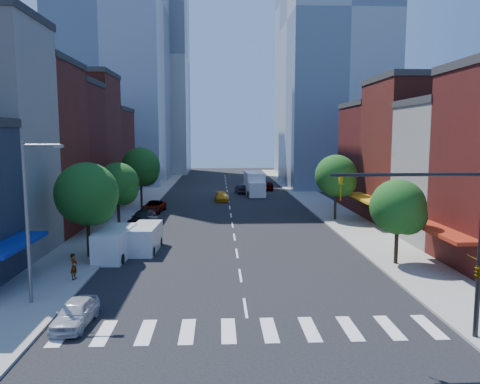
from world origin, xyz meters
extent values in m
plane|color=black|center=(0.00, 0.00, 0.00)|extent=(220.00, 220.00, 0.00)
cube|color=gray|center=(-12.50, 40.00, 0.07)|extent=(5.00, 120.00, 0.15)
cube|color=gray|center=(12.50, 40.00, 0.07)|extent=(5.00, 120.00, 0.15)
cube|color=silver|center=(0.00, -3.00, 0.01)|extent=(19.00, 3.00, 0.01)
cube|color=#581C14|center=(-21.00, 20.50, 8.00)|extent=(12.00, 9.00, 16.00)
cube|color=#531714|center=(-21.00, 29.00, 7.50)|extent=(12.00, 8.00, 15.00)
cube|color=#581C14|center=(-21.00, 37.50, 8.50)|extent=(12.00, 9.00, 17.00)
cube|color=#531714|center=(-21.00, 47.00, 6.50)|extent=(12.00, 10.00, 13.00)
cube|color=#BAB4AB|center=(21.00, 15.00, 6.00)|extent=(12.00, 8.00, 12.00)
cube|color=#581C14|center=(21.00, 24.00, 7.50)|extent=(12.00, 10.00, 15.00)
cube|color=#531714|center=(21.00, 34.00, 6.50)|extent=(12.00, 10.00, 13.00)
cube|color=#8C99A8|center=(-22.00, 70.00, 35.00)|extent=(20.00, 22.00, 70.00)
cube|color=#9EA5AD|center=(20.00, 62.00, 30.00)|extent=(18.00, 20.00, 60.00)
cube|color=#8C99A8|center=(24.00, 85.00, 40.00)|extent=(22.00, 22.00, 80.00)
cube|color=#9EA5AD|center=(-18.00, 95.00, 28.00)|extent=(18.00, 18.00, 56.00)
cylinder|color=black|center=(10.50, -4.50, 4.15)|extent=(0.24, 0.24, 8.00)
cylinder|color=black|center=(7.00, -4.50, 7.75)|extent=(7.00, 0.16, 0.16)
imported|color=gold|center=(4.00, -4.50, 7.15)|extent=(0.22, 0.18, 1.10)
imported|color=gold|center=(10.50, -4.50, 3.35)|extent=(0.48, 2.24, 0.90)
cylinder|color=slate|center=(-12.00, 1.00, 4.65)|extent=(0.20, 0.20, 9.00)
cylinder|color=slate|center=(-11.00, 1.00, 8.95)|extent=(2.00, 0.14, 0.14)
cube|color=slate|center=(-10.10, 1.00, 8.90)|extent=(0.50, 0.25, 0.18)
cylinder|color=black|center=(-11.50, 11.00, 2.11)|extent=(0.28, 0.28, 3.92)
sphere|color=#134417|center=(-11.50, 11.00, 5.05)|extent=(4.80, 4.80, 4.80)
sphere|color=#134417|center=(-10.90, 10.70, 4.35)|extent=(3.36, 3.36, 3.36)
cylinder|color=black|center=(-11.50, 22.00, 1.97)|extent=(0.28, 0.28, 3.64)
sphere|color=#134417|center=(-11.50, 22.00, 4.70)|extent=(4.20, 4.20, 4.20)
sphere|color=#134417|center=(-10.90, 21.70, 4.05)|extent=(2.94, 2.94, 2.94)
cylinder|color=black|center=(-11.50, 36.00, 2.25)|extent=(0.28, 0.28, 4.20)
sphere|color=#134417|center=(-11.50, 36.00, 5.40)|extent=(5.00, 5.00, 5.00)
sphere|color=#134417|center=(-10.90, 35.70, 4.65)|extent=(3.50, 3.50, 3.50)
cylinder|color=black|center=(11.50, 8.00, 1.83)|extent=(0.28, 0.28, 3.36)
sphere|color=#134417|center=(11.50, 8.00, 4.35)|extent=(4.00, 4.00, 4.00)
sphere|color=#134417|center=(12.10, 7.70, 3.75)|extent=(2.80, 2.80, 2.80)
cylinder|color=black|center=(11.50, 26.00, 2.11)|extent=(0.28, 0.28, 3.92)
sphere|color=#134417|center=(11.50, 26.00, 5.05)|extent=(4.60, 4.60, 4.60)
sphere|color=#134417|center=(12.10, 25.70, 4.35)|extent=(3.22, 3.22, 3.22)
imported|color=silver|center=(-8.64, -2.00, 0.66)|extent=(1.78, 3.95, 1.31)
imported|color=black|center=(-8.24, 21.41, 0.67)|extent=(1.76, 4.16, 1.33)
imported|color=#999999|center=(-9.50, 32.73, 0.70)|extent=(2.81, 5.23, 1.40)
imported|color=black|center=(-9.50, 24.36, 0.75)|extent=(2.80, 5.42, 1.50)
cube|color=silver|center=(-7.50, 13.21, 1.07)|extent=(2.27, 5.18, 2.14)
cube|color=black|center=(-7.59, 11.27, 1.38)|extent=(1.93, 1.11, 0.92)
cylinder|color=black|center=(-8.50, 11.52, 0.36)|extent=(0.29, 0.79, 0.77)
cylinder|color=black|center=(-6.66, 11.43, 0.36)|extent=(0.29, 0.79, 0.77)
cylinder|color=black|center=(-8.34, 14.98, 0.36)|extent=(0.29, 0.79, 0.77)
cylinder|color=black|center=(-6.50, 14.90, 0.36)|extent=(0.29, 0.79, 0.77)
cube|color=silver|center=(-9.50, 11.10, 1.14)|extent=(2.54, 5.55, 2.27)
cube|color=black|center=(-9.65, 9.05, 1.46)|extent=(2.07, 1.22, 0.97)
cylinder|color=black|center=(-10.60, 9.34, 0.38)|extent=(0.33, 0.84, 0.82)
cylinder|color=black|center=(-8.66, 9.20, 0.38)|extent=(0.33, 0.84, 0.82)
cylinder|color=black|center=(-10.34, 13.00, 0.38)|extent=(0.33, 0.84, 0.82)
cylinder|color=black|center=(-8.40, 12.87, 0.38)|extent=(0.33, 0.84, 0.82)
imported|color=orange|center=(-1.00, 42.10, 0.65)|extent=(2.12, 4.58, 1.30)
imported|color=black|center=(2.25, 51.04, 0.70)|extent=(2.01, 4.40, 1.40)
imported|color=#999999|center=(7.20, 55.41, 0.72)|extent=(2.22, 4.42, 1.44)
cube|color=white|center=(4.23, 49.32, 1.80)|extent=(2.94, 7.41, 3.61)
cube|color=white|center=(4.37, 45.04, 1.24)|extent=(2.54, 2.11, 2.25)
cylinder|color=black|center=(3.10, 45.90, 0.51)|extent=(0.37, 1.02, 1.01)
cylinder|color=black|center=(5.58, 45.98, 0.51)|extent=(0.37, 1.02, 1.01)
cylinder|color=black|center=(2.93, 50.97, 0.51)|extent=(0.37, 1.02, 1.01)
cylinder|color=black|center=(5.41, 51.05, 0.51)|extent=(0.37, 1.02, 1.01)
imported|color=#999999|center=(-10.87, 5.20, 1.01)|extent=(0.46, 0.66, 1.72)
imported|color=#999999|center=(-10.50, 13.21, 1.14)|extent=(0.83, 1.02, 1.98)
camera|label=1|loc=(-1.44, -24.82, 9.51)|focal=35.00mm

